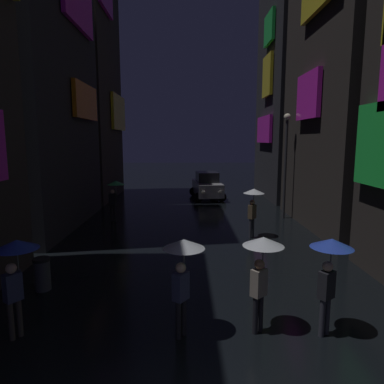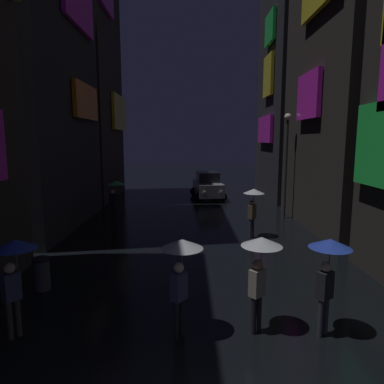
{
  "view_description": "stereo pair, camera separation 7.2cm",
  "coord_description": "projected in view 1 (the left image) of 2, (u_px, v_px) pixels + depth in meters",
  "views": [
    {
      "loc": [
        -0.23,
        -3.35,
        4.2
      ],
      "look_at": [
        0.0,
        11.35,
        1.95
      ],
      "focal_mm": 32.0,
      "sensor_mm": 36.0,
      "label": 1
    },
    {
      "loc": [
        -0.16,
        -3.36,
        4.2
      ],
      "look_at": [
        0.0,
        11.35,
        1.95
      ],
      "focal_mm": 32.0,
      "sensor_mm": 36.0,
      "label": 2
    }
  ],
  "objects": [
    {
      "name": "building_right_far",
      "position": [
        295.0,
        86.0,
        24.28
      ],
      "size": [
        4.25,
        7.35,
        15.91
      ],
      "color": "#232328",
      "rests_on": "ground"
    },
    {
      "name": "trash_bin",
      "position": [
        42.0,
        274.0,
        9.6
      ],
      "size": [
        0.46,
        0.46,
        0.93
      ],
      "color": "#3F3F47",
      "rests_on": "ground"
    },
    {
      "name": "pedestrian_far_right_blue",
      "position": [
        16.0,
        261.0,
        7.19
      ],
      "size": [
        0.9,
        0.9,
        2.12
      ],
      "color": "#38332D",
      "rests_on": "ground"
    },
    {
      "name": "pedestrian_foreground_left_clear",
      "position": [
        253.0,
        199.0,
        14.67
      ],
      "size": [
        0.9,
        0.9,
        2.12
      ],
      "color": "#2D2D38",
      "rests_on": "ground"
    },
    {
      "name": "pedestrian_foreground_right_blue",
      "position": [
        330.0,
        260.0,
        7.28
      ],
      "size": [
        0.9,
        0.9,
        2.12
      ],
      "color": "#2D2D38",
      "rests_on": "ground"
    },
    {
      "name": "streetlamp_right_far",
      "position": [
        286.0,
        154.0,
        17.99
      ],
      "size": [
        0.36,
        0.36,
        5.55
      ],
      "color": "#2D2D33",
      "rests_on": "ground"
    },
    {
      "name": "building_left_far",
      "position": [
        81.0,
        54.0,
        23.6
      ],
      "size": [
        4.25,
        7.17,
        20.16
      ],
      "color": "#2D2826",
      "rests_on": "ground"
    },
    {
      "name": "pedestrian_midstreet_centre_clear",
      "position": [
        183.0,
        261.0,
        7.23
      ],
      "size": [
        0.9,
        0.9,
        2.12
      ],
      "color": "black",
      "rests_on": "ground"
    },
    {
      "name": "pedestrian_midstreet_left_green",
      "position": [
        115.0,
        189.0,
        17.57
      ],
      "size": [
        0.9,
        0.9,
        2.12
      ],
      "color": "black",
      "rests_on": "ground"
    },
    {
      "name": "pedestrian_near_crossing_clear",
      "position": [
        262.0,
        258.0,
        7.4
      ],
      "size": [
        0.9,
        0.9,
        2.12
      ],
      "color": "black",
      "rests_on": "ground"
    },
    {
      "name": "building_left_mid",
      "position": [
        25.0,
        8.0,
        15.4
      ],
      "size": [
        4.25,
        8.47,
        20.12
      ],
      "color": "#232328",
      "rests_on": "ground"
    },
    {
      "name": "car_distant",
      "position": [
        207.0,
        186.0,
        24.55
      ],
      "size": [
        2.53,
        4.28,
        1.92
      ],
      "color": "#99999E",
      "rests_on": "ground"
    }
  ]
}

